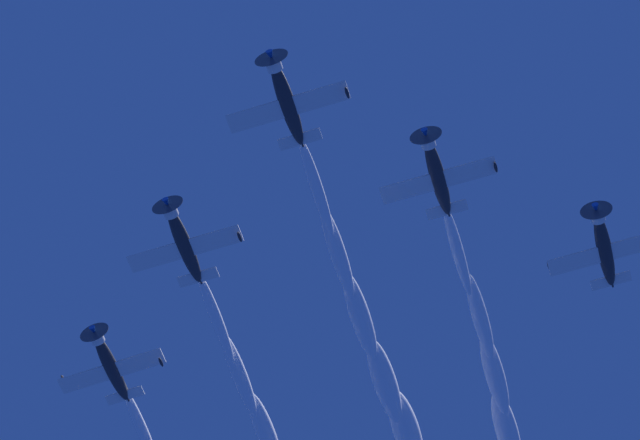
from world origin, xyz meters
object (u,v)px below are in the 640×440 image
at_px(airplane_left_wingman, 437,174).
at_px(airplane_outer_left, 604,247).
at_px(airplane_outer_right, 110,365).
at_px(airplane_right_wingman, 183,243).
at_px(airplane_lead, 286,100).

relative_size(airplane_left_wingman, airplane_outer_left, 1.00).
height_order(airplane_left_wingman, airplane_outer_right, airplane_left_wingman).
bearing_deg(airplane_right_wingman, airplane_left_wingman, 170.93).
xyz_separation_m(airplane_lead, airplane_outer_right, (18.50, -24.94, 1.93)).
bearing_deg(airplane_right_wingman, airplane_lead, 129.40).
height_order(airplane_outer_left, airplane_outer_right, airplane_outer_right).
relative_size(airplane_right_wingman, airplane_outer_left, 1.00).
distance_m(airplane_lead, airplane_outer_left, 29.66).
bearing_deg(airplane_outer_left, airplane_left_wingman, 29.78).
bearing_deg(airplane_outer_left, airplane_lead, 33.24).
height_order(airplane_lead, airplane_left_wingman, airplane_left_wingman).
height_order(airplane_right_wingman, airplane_outer_right, airplane_outer_right).
relative_size(airplane_right_wingman, airplane_outer_right, 1.00).
xyz_separation_m(airplane_lead, airplane_outer_left, (-24.79, -16.25, 1.07)).
distance_m(airplane_left_wingman, airplane_right_wingman, 21.48).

